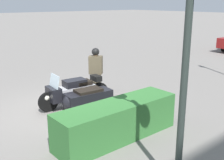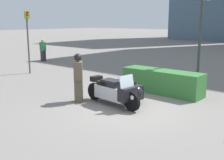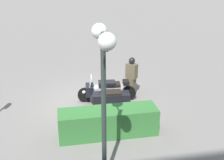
{
  "view_description": "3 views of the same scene",
  "coord_description": "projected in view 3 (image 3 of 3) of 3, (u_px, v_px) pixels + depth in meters",
  "views": [
    {
      "loc": [
        3.97,
        7.45,
        3.33
      ],
      "look_at": [
        -1.48,
        0.88,
        0.94
      ],
      "focal_mm": 45.0,
      "sensor_mm": 36.0,
      "label": 1
    },
    {
      "loc": [
        5.43,
        -7.12,
        2.86
      ],
      "look_at": [
        -0.84,
        0.16,
        0.84
      ],
      "focal_mm": 45.0,
      "sensor_mm": 36.0,
      "label": 2
    },
    {
      "loc": [
        1.2,
        10.77,
        5.23
      ],
      "look_at": [
        -0.71,
        0.88,
        1.31
      ],
      "focal_mm": 45.0,
      "sensor_mm": 36.0,
      "label": 3
    }
  ],
  "objects": [
    {
      "name": "ground_plane",
      "position": [
        92.0,
        102.0,
        11.96
      ],
      "size": [
        160.0,
        160.0,
        0.0
      ],
      "primitive_type": "plane",
      "color": "slate"
    },
    {
      "name": "officer_rider",
      "position": [
        132.0,
        75.0,
        12.41
      ],
      "size": [
        0.54,
        0.54,
        1.75
      ],
      "rotation": [
        0.0,
        0.0,
        0.77
      ],
      "color": "brown",
      "rests_on": "ground"
    },
    {
      "name": "police_motorcycle",
      "position": [
        107.0,
        94.0,
        11.62
      ],
      "size": [
        2.5,
        1.45,
        1.15
      ],
      "rotation": [
        0.0,
        0.0,
        -0.1
      ],
      "color": "black",
      "rests_on": "ground"
    },
    {
      "name": "twin_lamp_post",
      "position": [
        103.0,
        64.0,
        6.32
      ],
      "size": [
        0.38,
        1.45,
        4.11
      ],
      "color": "#2D3833",
      "rests_on": "ground"
    },
    {
      "name": "hedge_bush_curbside",
      "position": [
        108.0,
        122.0,
        9.48
      ],
      "size": [
        3.33,
        0.9,
        0.93
      ],
      "primitive_type": "cube",
      "color": "#337033",
      "rests_on": "ground"
    }
  ]
}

